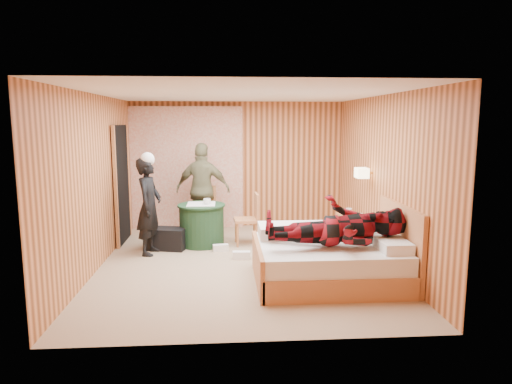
{
  "coord_description": "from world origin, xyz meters",
  "views": [
    {
      "loc": [
        -0.26,
        -6.63,
        2.11
      ],
      "look_at": [
        0.21,
        0.2,
        1.05
      ],
      "focal_mm": 32.0,
      "sensor_mm": 36.0,
      "label": 1
    }
  ],
  "objects": [
    {
      "name": "chair_near",
      "position": [
        0.18,
        1.05,
        0.52
      ],
      "size": [
        0.42,
        0.42,
        0.89
      ],
      "rotation": [
        0.0,
        0.0,
        -1.52
      ],
      "color": "#CC8053",
      "rests_on": "floor"
    },
    {
      "name": "bed",
      "position": [
        1.13,
        -0.86,
        0.3
      ],
      "size": [
        1.96,
        1.5,
        1.03
      ],
      "color": "#CC8053",
      "rests_on": "floor"
    },
    {
      "name": "wall_left",
      "position": [
        -2.1,
        0.0,
        1.25
      ],
      "size": [
        0.02,
        5.0,
        2.5
      ],
      "primitive_type": "cube",
      "color": "#DE8B55",
      "rests_on": "floor"
    },
    {
      "name": "doorway",
      "position": [
        -2.06,
        1.4,
        1.02
      ],
      "size": [
        0.06,
        0.9,
        2.05
      ],
      "primitive_type": "cube",
      "color": "black",
      "rests_on": "floor"
    },
    {
      "name": "round_table",
      "position": [
        -0.66,
        1.07,
        0.36
      ],
      "size": [
        0.81,
        0.81,
        0.72
      ],
      "color": "#1B3A1E",
      "rests_on": "floor"
    },
    {
      "name": "sneaker_right",
      "position": [
        -0.01,
        0.19,
        0.06
      ],
      "size": [
        0.28,
        0.13,
        0.12
      ],
      "primitive_type": "cube",
      "rotation": [
        0.0,
        0.0,
        -0.06
      ],
      "color": "white",
      "rests_on": "floor"
    },
    {
      "name": "man_at_table",
      "position": [
        -0.66,
        1.75,
        0.86
      ],
      "size": [
        1.07,
        0.6,
        1.72
      ],
      "primitive_type": "imported",
      "rotation": [
        0.0,
        0.0,
        2.95
      ],
      "color": "#6F6D4A",
      "rests_on": "floor"
    },
    {
      "name": "nightstand",
      "position": [
        1.88,
        0.85,
        0.28
      ],
      "size": [
        0.41,
        0.55,
        0.53
      ],
      "color": "#CC8053",
      "rests_on": "floor"
    },
    {
      "name": "book_lower",
      "position": [
        1.88,
        0.8,
        0.54
      ],
      "size": [
        0.25,
        0.27,
        0.02
      ],
      "primitive_type": "imported",
      "rotation": [
        0.0,
        0.0,
        0.48
      ],
      "color": "white",
      "rests_on": "nightstand"
    },
    {
      "name": "wall_right",
      "position": [
        2.1,
        0.0,
        1.25
      ],
      "size": [
        0.02,
        5.0,
        2.5
      ],
      "primitive_type": "cube",
      "color": "#DE8B55",
      "rests_on": "floor"
    },
    {
      "name": "book_upper",
      "position": [
        1.88,
        0.8,
        0.56
      ],
      "size": [
        0.27,
        0.28,
        0.02
      ],
      "primitive_type": "imported",
      "rotation": [
        0.0,
        0.0,
        -0.67
      ],
      "color": "white",
      "rests_on": "nightstand"
    },
    {
      "name": "floor",
      "position": [
        0.0,
        0.0,
        0.0
      ],
      "size": [
        4.2,
        5.0,
        0.01
      ],
      "primitive_type": "cube",
      "color": "tan",
      "rests_on": "ground"
    },
    {
      "name": "wall_back",
      "position": [
        0.0,
        2.5,
        1.25
      ],
      "size": [
        4.2,
        0.02,
        2.5
      ],
      "primitive_type": "cube",
      "color": "#DE8B55",
      "rests_on": "floor"
    },
    {
      "name": "woman_standing",
      "position": [
        -1.46,
        0.59,
        0.78
      ],
      "size": [
        0.47,
        0.63,
        1.55
      ],
      "primitive_type": "imported",
      "rotation": [
        0.0,
        0.0,
        1.38
      ],
      "color": "black",
      "rests_on": "floor"
    },
    {
      "name": "man_on_bed",
      "position": [
        1.15,
        -1.09,
        0.95
      ],
      "size": [
        0.86,
        0.67,
        1.77
      ],
      "primitive_type": "imported",
      "rotation": [
        0.0,
        1.57,
        0.0
      ],
      "color": "maroon",
      "rests_on": "bed"
    },
    {
      "name": "cup_nightstand",
      "position": [
        1.88,
        0.98,
        0.58
      ],
      "size": [
        0.1,
        0.1,
        0.09
      ],
      "primitive_type": "imported",
      "rotation": [
        0.0,
        0.0,
        -0.01
      ],
      "color": "white",
      "rests_on": "nightstand"
    },
    {
      "name": "wall_lamp",
      "position": [
        1.92,
        0.45,
        1.3
      ],
      "size": [
        0.26,
        0.24,
        0.16
      ],
      "color": "gold",
      "rests_on": "wall_right"
    },
    {
      "name": "duffel_bag",
      "position": [
        -1.24,
        0.84,
        0.18
      ],
      "size": [
        0.69,
        0.47,
        0.36
      ],
      "primitive_type": "cube",
      "rotation": [
        0.0,
        0.0,
        -0.22
      ],
      "color": "black",
      "rests_on": "floor"
    },
    {
      "name": "chair_far",
      "position": [
        -0.65,
        1.72,
        0.54
      ],
      "size": [
        0.49,
        0.49,
        0.93
      ],
      "rotation": [
        0.0,
        0.0,
        -0.18
      ],
      "color": "#CC8053",
      "rests_on": "floor"
    },
    {
      "name": "cup_table",
      "position": [
        -0.56,
        1.02,
        0.77
      ],
      "size": [
        0.16,
        0.16,
        0.1
      ],
      "primitive_type": "imported",
      "rotation": [
        0.0,
        0.0,
        0.4
      ],
      "color": "white",
      "rests_on": "round_table"
    },
    {
      "name": "sneaker_left",
      "position": [
        -0.34,
        0.66,
        0.06
      ],
      "size": [
        0.26,
        0.14,
        0.11
      ],
      "primitive_type": "cube",
      "rotation": [
        0.0,
        0.0,
        0.14
      ],
      "color": "white",
      "rests_on": "floor"
    },
    {
      "name": "curtain",
      "position": [
        -1.0,
        2.43,
        1.2
      ],
      "size": [
        2.2,
        0.08,
        2.4
      ],
      "primitive_type": "cube",
      "color": "beige",
      "rests_on": "floor"
    },
    {
      "name": "ceiling",
      "position": [
        0.0,
        0.0,
        2.5
      ],
      "size": [
        4.2,
        5.0,
        0.01
      ],
      "primitive_type": "cube",
      "color": "white",
      "rests_on": "wall_back"
    }
  ]
}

